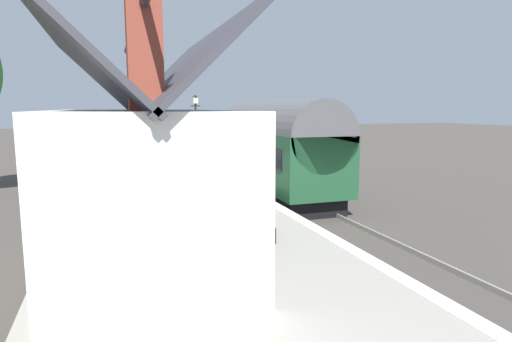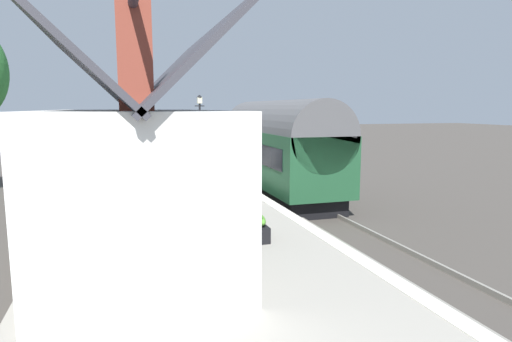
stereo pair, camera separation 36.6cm
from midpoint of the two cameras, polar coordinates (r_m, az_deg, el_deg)
name	(u,v)px [view 1 (the left image)]	position (r m, az deg, el deg)	size (l,w,h in m)	color
ground_plane	(280,211)	(17.00, 2.60, -5.31)	(160.00, 160.00, 0.00)	#423D38
platform	(168,209)	(15.89, -12.14, -4.86)	(32.00, 6.65, 0.86)	gray
platform_edge_coping	(252,191)	(16.44, -1.22, -2.68)	(32.00, 0.36, 0.02)	beige
rail_near	(318,207)	(17.63, 7.53, -4.65)	(52.00, 0.08, 0.14)	gray
rail_far	(285,209)	(17.05, 3.17, -5.03)	(52.00, 0.08, 0.14)	gray
train	(277,148)	(19.50, 2.17, 3.05)	(9.51, 2.73, 4.32)	black
station_building	(141,175)	(9.81, -15.86, -0.46)	(7.78, 3.69, 5.89)	white
bench_by_lamp	(173,163)	(21.56, -11.26, 1.04)	(1.42, 0.50, 0.88)	brown
bench_platform_end	(194,181)	(16.07, -8.76, -1.33)	(1.42, 0.50, 0.88)	brown
bench_mid_platform	(184,171)	(18.77, -9.97, 0.02)	(1.41, 0.46, 0.88)	brown
bench_near_building	(164,153)	(26.35, -12.33, 2.30)	(1.42, 0.49, 0.88)	brown
planter_edge_far	(125,166)	(22.79, -17.23, 0.68)	(0.78, 0.32, 0.56)	teal
planter_bench_left	(262,226)	(10.57, -0.19, -7.24)	(1.04, 0.32, 0.63)	black
planter_corner_building	(187,181)	(17.44, -9.55, -1.30)	(1.00, 0.32, 0.55)	gray
planter_under_sign	(106,162)	(23.32, -19.51, 1.12)	(0.60, 0.60, 0.77)	black
lamp_post_platform	(196,117)	(23.19, -8.35, 6.99)	(0.32, 0.50, 3.81)	black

